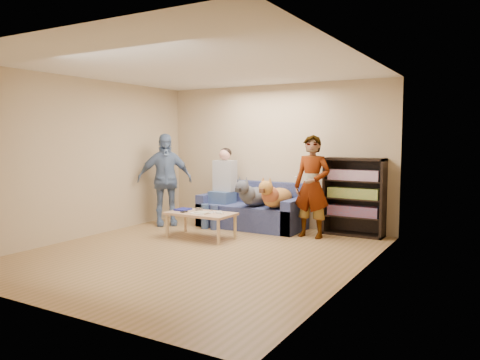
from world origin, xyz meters
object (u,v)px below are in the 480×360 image
Objects in this scene: person_seated at (222,184)px; coffee_table at (201,215)px; bookshelf at (354,195)px; camera_silver at (199,209)px; notebook_blue at (183,209)px; dog_gray at (253,195)px; person_standing_right at (312,187)px; person_standing_left at (165,180)px; dog_tan at (275,196)px; sofa at (253,212)px.

person_seated is 1.20m from coffee_table.
person_seated reaches higher than bookshelf.
coffee_table is (0.12, -0.12, -0.07)m from camera_silver.
person_seated is at bearing 104.55° from coffee_table.
notebook_blue is 0.21× the size of dog_gray.
person_standing_right is 0.98× the size of person_standing_left.
camera_silver is 1.06m from dog_gray.
person_seated is (0.94, 0.51, -0.08)m from person_standing_left.
person_seated is (-0.17, 0.98, 0.33)m from camera_silver.
person_standing_right is 0.76m from bookshelf.
dog_gray is at bearing 58.82° from camera_silver.
person_standing_left is 1.48× the size of dog_tan.
camera_silver is at bearing 135.00° from coffee_table.
notebook_blue is 1.38m from sofa.
dog_gray is (0.54, 0.90, 0.18)m from camera_silver.
sofa is at bearing 158.50° from dog_tan.
coffee_table is (0.29, -1.10, -0.40)m from person_seated.
camera_silver is at bearing -137.83° from dog_tan.
person_standing_left is 1.55× the size of coffee_table.
camera_silver is 0.07× the size of person_seated.
coffee_table is at bearing -146.55° from person_standing_right.
camera_silver is 0.18m from coffee_table.
bookshelf reaches higher than sofa.
sofa is 1.29× the size of person_seated.
person_standing_left reaches higher than dog_gray.
notebook_blue is at bearing -78.63° from person_standing_left.
person_standing_right reaches higher than coffee_table.
sofa is (1.52, 0.63, -0.57)m from person_standing_left.
sofa is at bearing 76.42° from coffee_table.
coffee_table is 0.85× the size of bookshelf.
notebook_blue is 2.88m from bookshelf.
person_standing_left is at bearing 146.67° from notebook_blue.
person_standing_left reaches higher than person_standing_right.
person_seated is at bearing 83.78° from notebook_blue.
dog_gray reaches higher than sofa.
notebook_blue is 1.11m from person_seated.
sofa is 1.54× the size of dog_gray.
bookshelf is at bearing 14.88° from dog_gray.
person_standing_right is 2.18m from notebook_blue.
sofa is (0.70, 1.18, -0.15)m from notebook_blue.
person_standing_right is at bearing -37.77° from person_standing_left.
dog_tan is 1.05× the size of coffee_table.
sofa is 0.70m from dog_tan.
notebook_blue is 0.18× the size of person_seated.
bookshelf is at bearing -30.69° from person_standing_left.
coffee_table is (-0.42, -1.02, -0.25)m from dog_gray.
person_standing_right is at bearing -4.39° from person_seated.
person_standing_right is 1.36× the size of dog_gray.
person_standing_left is 0.90× the size of sofa.
bookshelf reaches higher than dog_tan.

